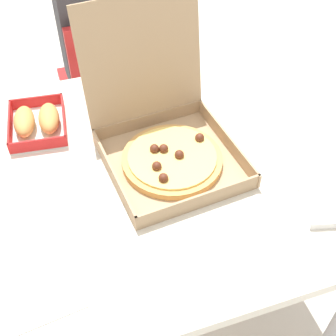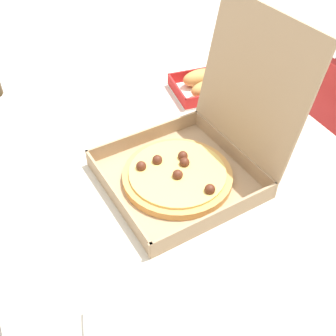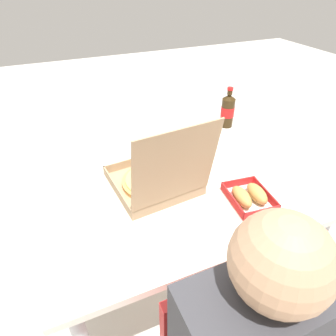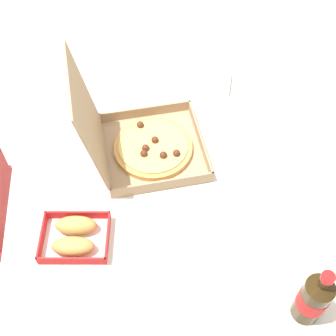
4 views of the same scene
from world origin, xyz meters
TOP-DOWN VIEW (x-y plane):
  - ground_plane at (0.00, 0.00)m, footprint 10.00×10.00m
  - dining_table at (0.00, 0.00)m, footprint 1.15×0.88m
  - chair at (0.11, 0.68)m, footprint 0.41×0.41m
  - diner_person at (0.11, 0.74)m, footprint 0.36×0.41m
  - pizza_box_open at (0.10, 0.03)m, footprint 0.35×0.41m
  - bread_side_box at (-0.20, 0.24)m, footprint 0.17×0.21m
  - paper_menu at (-0.29, -0.27)m, footprint 0.23×0.17m
  - napkin_pile at (0.40, -0.27)m, footprint 0.13×0.13m

SIDE VIEW (x-z plane):
  - ground_plane at x=0.00m, z-range 0.00..0.00m
  - chair at x=0.11m, z-range 0.06..0.89m
  - dining_table at x=0.00m, z-range 0.28..1.00m
  - diner_person at x=0.11m, z-range 0.11..1.26m
  - paper_menu at x=-0.29m, z-range 0.72..0.73m
  - napkin_pile at x=0.40m, z-range 0.72..0.74m
  - bread_side_box at x=-0.20m, z-range 0.72..0.78m
  - pizza_box_open at x=0.10m, z-range 0.60..0.96m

